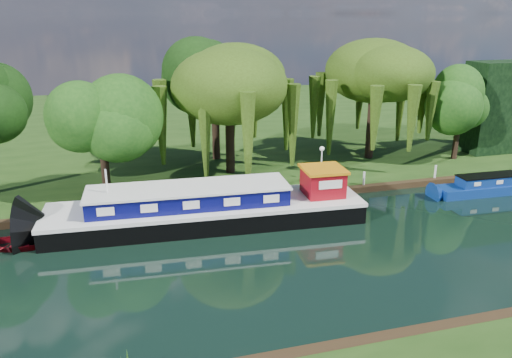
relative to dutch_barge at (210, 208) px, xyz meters
name	(u,v)px	position (x,y,z in m)	size (l,w,h in m)	color
ground	(384,243)	(8.99, -5.49, -1.01)	(120.00, 120.00, 0.00)	black
far_bank	(240,121)	(8.99, 28.51, -0.78)	(120.00, 52.00, 0.45)	#19370F
dutch_barge	(210,208)	(0.00, 0.00, 0.00)	(19.52, 5.46, 4.07)	black
narrowboat	(503,185)	(21.67, -0.11, -0.47)	(10.45, 2.12, 1.51)	navy
red_dinghy	(20,247)	(-10.85, -0.45, -1.01)	(2.53, 3.54, 0.73)	maroon
willow_left	(229,85)	(3.30, 8.62, 6.24)	(7.81, 7.81, 9.36)	black
willow_right	(374,81)	(15.83, 9.44, 6.07)	(7.46, 7.46, 9.09)	black
tree_far_left	(100,120)	(-6.07, 5.06, 4.87)	(4.92, 4.92, 7.92)	black
tree_far_mid	(215,84)	(2.98, 12.69, 5.86)	(5.69, 5.69, 9.31)	black
tree_far_right	(461,104)	(22.81, 7.15, 4.19)	(4.20, 4.20, 6.88)	black
conifer_hedge	(500,107)	(27.99, 8.51, 3.44)	(6.00, 3.00, 8.00)	black
lamppost	(322,154)	(9.49, 5.01, 1.41)	(0.36, 0.36, 2.56)	silver
mooring_posts	(319,182)	(8.49, 2.91, -0.06)	(19.16, 0.16, 1.00)	silver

